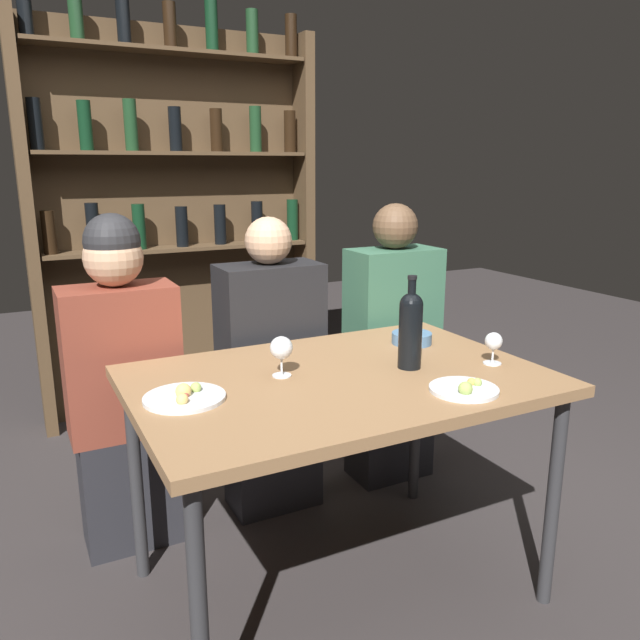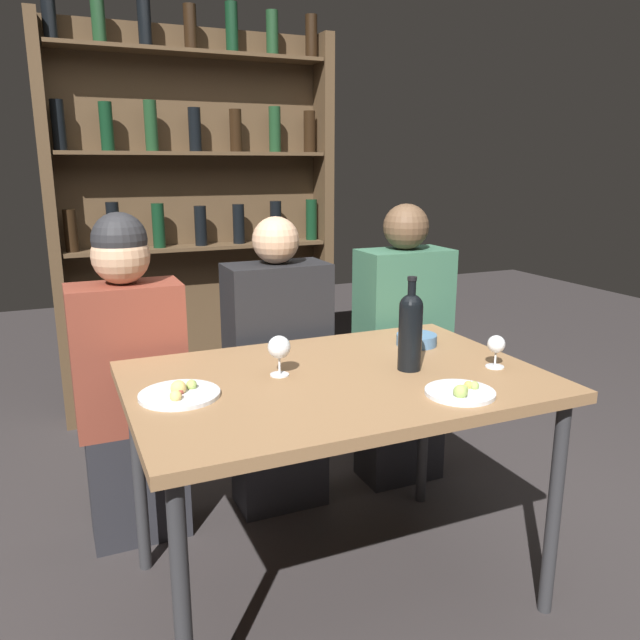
% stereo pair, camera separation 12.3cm
% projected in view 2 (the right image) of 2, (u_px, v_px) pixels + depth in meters
% --- Properties ---
extents(ground_plane, '(10.00, 10.00, 0.00)m').
position_uv_depth(ground_plane, '(335.00, 587.00, 2.14)').
color(ground_plane, '#332D2D').
extents(dining_table, '(1.28, 0.87, 0.77)m').
position_uv_depth(dining_table, '(336.00, 395.00, 1.97)').
color(dining_table, olive).
rests_on(dining_table, ground_plane).
extents(wine_rack_wall, '(1.59, 0.21, 2.25)m').
position_uv_depth(wine_rack_wall, '(196.00, 206.00, 3.53)').
color(wine_rack_wall, '#4C3823').
rests_on(wine_rack_wall, ground_plane).
extents(wine_bottle, '(0.08, 0.08, 0.30)m').
position_uv_depth(wine_bottle, '(410.00, 328.00, 1.98)').
color(wine_bottle, black).
rests_on(wine_bottle, dining_table).
extents(wine_glass_0, '(0.07, 0.07, 0.13)m').
position_uv_depth(wine_glass_0, '(279.00, 348.00, 1.93)').
color(wine_glass_0, silver).
rests_on(wine_glass_0, dining_table).
extents(wine_glass_1, '(0.06, 0.06, 0.11)m').
position_uv_depth(wine_glass_1, '(496.00, 346.00, 2.02)').
color(wine_glass_1, silver).
rests_on(wine_glass_1, dining_table).
extents(food_plate_0, '(0.20, 0.20, 0.04)m').
position_uv_depth(food_plate_0, '(461.00, 392.00, 1.79)').
color(food_plate_0, silver).
rests_on(food_plate_0, dining_table).
extents(food_plate_1, '(0.23, 0.23, 0.05)m').
position_uv_depth(food_plate_1, '(180.00, 393.00, 1.77)').
color(food_plate_1, silver).
rests_on(food_plate_1, dining_table).
extents(snack_bowl, '(0.15, 0.15, 0.06)m').
position_uv_depth(snack_bowl, '(417.00, 339.00, 2.28)').
color(snack_bowl, '#4C7299').
rests_on(snack_bowl, dining_table).
extents(seated_person_left, '(0.40, 0.22, 1.25)m').
position_uv_depth(seated_person_left, '(131.00, 387.00, 2.31)').
color(seated_person_left, '#26262B').
rests_on(seated_person_left, ground_plane).
extents(seated_person_center, '(0.40, 0.22, 1.22)m').
position_uv_depth(seated_person_center, '(278.00, 376.00, 2.55)').
color(seated_person_center, '#26262B').
rests_on(seated_person_center, ground_plane).
extents(seated_person_right, '(0.39, 0.22, 1.25)m').
position_uv_depth(seated_person_right, '(402.00, 354.00, 2.77)').
color(seated_person_right, '#26262B').
rests_on(seated_person_right, ground_plane).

